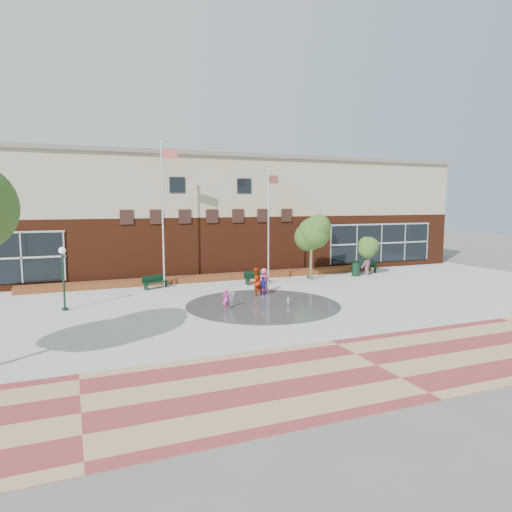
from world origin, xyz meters
name	(u,v)px	position (x,y,z in m)	size (l,w,h in m)	color
ground	(287,318)	(0.00, 0.00, 0.00)	(120.00, 120.00, 0.00)	#666056
plaza_concrete	(256,302)	(0.00, 4.00, 0.00)	(46.00, 18.00, 0.01)	#A8A8A0
paver_band	(377,366)	(0.00, -7.00, 0.00)	(46.00, 6.00, 0.01)	maroon
splash_pad	(263,305)	(0.00, 3.00, 0.00)	(8.40, 8.40, 0.01)	#383A3D
library_building	(194,214)	(0.00, 17.48, 4.64)	(44.40, 10.40, 9.20)	#4D1D0E
flower_bed	(216,280)	(0.00, 11.60, 0.00)	(26.00, 1.20, 0.40)	#9F0B16
flagpole_left	(163,207)	(-3.93, 10.26, 5.29)	(1.06, 0.44, 9.51)	white
flagpole_right	(269,220)	(3.00, 9.02, 4.39)	(0.93, 0.37, 7.85)	white
lamp_left	(63,271)	(-10.00, 5.74, 2.06)	(0.35, 0.35, 3.32)	black
lamp_right	(310,243)	(6.69, 9.87, 2.59)	(0.44, 0.44, 4.17)	black
bench_left	(156,284)	(-4.58, 10.06, 0.28)	(1.80, 1.13, 0.88)	black
bench_mid	(256,280)	(2.15, 9.19, 0.29)	(1.88, 0.92, 0.91)	black
bench_right	(365,269)	(11.89, 10.37, 0.33)	(2.08, 1.23, 1.01)	black
trash_can	(356,269)	(10.40, 9.43, 0.57)	(0.68, 0.68, 1.11)	black
tree_mid	(311,232)	(6.37, 9.14, 3.49)	(2.84, 2.84, 4.80)	#493E2C
tree_small_right	(368,245)	(11.31, 9.21, 2.35)	(1.88, 1.88, 3.22)	#493E2C
water_jet_a	(231,308)	(-1.79, 3.09, 0.00)	(0.41, 0.41, 0.79)	white
water_jet_b	(288,306)	(1.18, 2.29, 0.00)	(0.19, 0.19, 0.42)	white
child_splash	(226,299)	(-2.20, 2.77, 0.56)	(0.41, 0.27, 1.13)	#C53A93
adult_red	(256,282)	(0.54, 5.40, 0.86)	(0.84, 0.65, 1.73)	#B52608
adult_pink	(264,281)	(1.40, 6.16, 0.77)	(0.75, 0.49, 1.54)	#D54879
child_blue	(263,286)	(0.98, 5.31, 0.58)	(0.68, 0.29, 1.17)	#1523A2
person_bench	(366,264)	(11.43, 9.58, 0.89)	(1.16, 0.66, 1.79)	#CB4697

